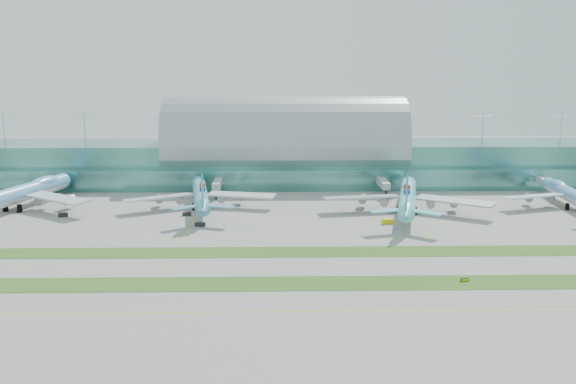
{
  "coord_description": "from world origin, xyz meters",
  "views": [
    {
      "loc": [
        -5.08,
        -191.73,
        56.71
      ],
      "look_at": [
        0.0,
        55.0,
        9.0
      ],
      "focal_mm": 40.0,
      "sensor_mm": 36.0,
      "label": 1
    }
  ],
  "objects_px": {
    "airliner_a": "(19,193)",
    "airliner_b": "(200,194)",
    "terminal": "(285,154)",
    "airliner_d": "(571,194)",
    "taxiway_sign_east": "(465,280)",
    "airliner_c": "(408,196)"
  },
  "relations": [
    {
      "from": "airliner_b",
      "to": "taxiway_sign_east",
      "type": "bearing_deg",
      "value": -57.37
    },
    {
      "from": "terminal",
      "to": "airliner_d",
      "type": "relative_size",
      "value": 5.0
    },
    {
      "from": "airliner_b",
      "to": "airliner_d",
      "type": "xyz_separation_m",
      "value": [
        152.82,
        -3.39,
        -0.22
      ]
    },
    {
      "from": "airliner_c",
      "to": "airliner_d",
      "type": "distance_m",
      "value": 69.31
    },
    {
      "from": "airliner_c",
      "to": "terminal",
      "type": "bearing_deg",
      "value": 136.72
    },
    {
      "from": "terminal",
      "to": "taxiway_sign_east",
      "type": "bearing_deg",
      "value": -73.52
    },
    {
      "from": "terminal",
      "to": "taxiway_sign_east",
      "type": "distance_m",
      "value": 163.26
    },
    {
      "from": "terminal",
      "to": "airliner_c",
      "type": "relative_size",
      "value": 4.48
    },
    {
      "from": "airliner_a",
      "to": "taxiway_sign_east",
      "type": "relative_size",
      "value": 33.68
    },
    {
      "from": "airliner_b",
      "to": "airliner_d",
      "type": "height_order",
      "value": "airliner_b"
    },
    {
      "from": "terminal",
      "to": "taxiway_sign_east",
      "type": "height_order",
      "value": "terminal"
    },
    {
      "from": "airliner_c",
      "to": "airliner_d",
      "type": "height_order",
      "value": "airliner_c"
    },
    {
      "from": "airliner_c",
      "to": "taxiway_sign_east",
      "type": "xyz_separation_m",
      "value": [
        -1.79,
        -85.51,
        -6.0
      ]
    },
    {
      "from": "terminal",
      "to": "airliner_b",
      "type": "height_order",
      "value": "terminal"
    },
    {
      "from": "airliner_d",
      "to": "taxiway_sign_east",
      "type": "bearing_deg",
      "value": -123.6
    },
    {
      "from": "airliner_a",
      "to": "airliner_c",
      "type": "relative_size",
      "value": 1.05
    },
    {
      "from": "terminal",
      "to": "airliner_b",
      "type": "relative_size",
      "value": 4.83
    },
    {
      "from": "terminal",
      "to": "airliner_d",
      "type": "xyz_separation_m",
      "value": [
        116.96,
        -64.24,
        -8.46
      ]
    },
    {
      "from": "airliner_a",
      "to": "airliner_b",
      "type": "distance_m",
      "value": 73.63
    },
    {
      "from": "terminal",
      "to": "airliner_a",
      "type": "relative_size",
      "value": 4.27
    },
    {
      "from": "terminal",
      "to": "airliner_b",
      "type": "distance_m",
      "value": 71.11
    },
    {
      "from": "terminal",
      "to": "airliner_a",
      "type": "xyz_separation_m",
      "value": [
        -109.47,
        -62.46,
        -7.36
      ]
    }
  ]
}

